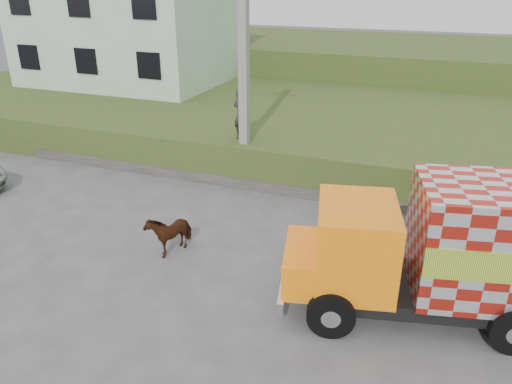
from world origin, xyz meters
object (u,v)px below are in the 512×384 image
at_px(utility_pole, 244,69).
at_px(pedestrian, 241,114).
at_px(cargo_truck, 470,252).
at_px(cow, 170,232).

bearing_deg(utility_pole, pedestrian, 126.40).
bearing_deg(utility_pole, cargo_truck, -36.13).
distance_m(cargo_truck, cow, 7.51).
height_order(cow, pedestrian, pedestrian).
bearing_deg(pedestrian, cargo_truck, 163.24).
height_order(utility_pole, pedestrian, utility_pole).
xyz_separation_m(cargo_truck, cow, (-7.43, 0.19, -1.06)).
distance_m(utility_pole, cow, 6.25).
xyz_separation_m(cargo_truck, pedestrian, (-7.61, 5.72, 0.81)).
bearing_deg(cargo_truck, pedestrian, 129.97).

